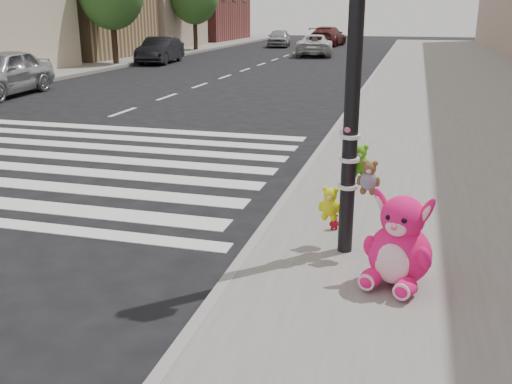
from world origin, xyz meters
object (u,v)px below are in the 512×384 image
at_px(pink_bunny, 399,247).
at_px(car_silver_far, 0,73).
at_px(red_teddy, 334,222).
at_px(car_dark_far, 160,50).
at_px(signal_pole, 353,102).
at_px(car_white_near, 315,45).

distance_m(pink_bunny, car_silver_far, 16.82).
distance_m(red_teddy, car_dark_far, 25.00).
distance_m(signal_pole, car_silver_far, 15.95).
xyz_separation_m(pink_bunny, red_teddy, (-0.79, 1.29, -0.29)).
xyz_separation_m(pink_bunny, car_silver_far, (-12.99, 10.68, 0.22)).
bearing_deg(signal_pole, pink_bunny, -50.45).
bearing_deg(car_silver_far, signal_pole, -44.43).
relative_size(signal_pole, car_dark_far, 0.98).
xyz_separation_m(signal_pole, car_silver_far, (-12.41, 9.98, -1.05)).
height_order(pink_bunny, car_silver_far, car_silver_far).
height_order(red_teddy, car_dark_far, car_dark_far).
relative_size(signal_pole, red_teddy, 20.75).
height_order(signal_pole, car_dark_far, signal_pole).
distance_m(pink_bunny, car_white_near, 30.78).
xyz_separation_m(red_teddy, car_dark_far, (-12.20, 21.82, 0.44)).
height_order(signal_pole, car_silver_far, signal_pole).
distance_m(signal_pole, red_teddy, 1.68).
bearing_deg(red_teddy, car_dark_far, 96.14).
bearing_deg(car_dark_far, red_teddy, -66.46).
bearing_deg(car_white_near, red_teddy, 92.75).
relative_size(car_silver_far, car_dark_far, 1.07).
xyz_separation_m(car_dark_far, car_white_near, (6.99, 7.08, -0.04)).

